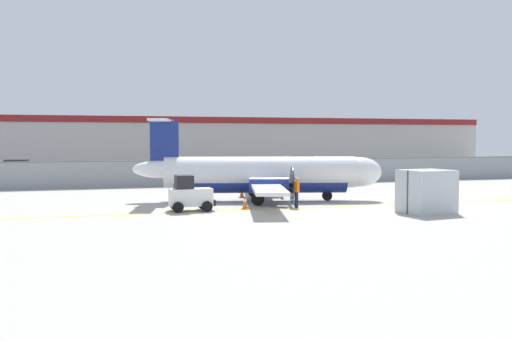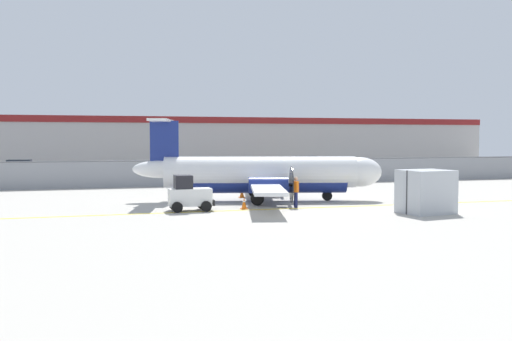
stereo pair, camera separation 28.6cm
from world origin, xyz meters
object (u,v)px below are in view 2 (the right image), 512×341
Objects in this scene: parked_car_1 at (67,173)px; parked_car_7 at (305,163)px; commuter_airplane at (265,175)px; parked_car_2 at (127,169)px; traffic_cone_near_right at (242,193)px; ground_crew_worker at (296,190)px; parked_car_0 at (18,168)px; baggage_tug at (189,195)px; parked_car_4 at (210,169)px; parked_car_3 at (162,168)px; traffic_cone_near_left at (244,203)px; parked_car_6 at (262,164)px; cargo_container at (426,192)px; parked_car_5 at (244,166)px.

parked_car_1 is 0.99× the size of parked_car_7.
commuter_airplane is 3.69× the size of parked_car_2.
traffic_cone_near_right is (-0.87, 2.23, -1.29)m from commuter_airplane.
ground_crew_worker is 27.21m from parked_car_2.
parked_car_0 and parked_car_2 have the same top height.
traffic_cone_near_right is 0.15× the size of parked_car_0.
baggage_tug is 0.54× the size of parked_car_4.
ground_crew_worker and parked_car_3 have the same top height.
traffic_cone_near_right is at bearing 76.73° from traffic_cone_near_left.
commuter_airplane is 29.71m from parked_car_6.
ground_crew_worker is at bearing 118.84° from parked_car_1.
parked_car_3 is (-9.90, 29.69, -0.21)m from cargo_container.
parked_car_5 is (7.58, 28.85, 0.58)m from traffic_cone_near_left.
traffic_cone_near_left is (-8.46, 4.13, -0.79)m from cargo_container.
traffic_cone_near_right is (-7.11, 9.84, -0.79)m from cargo_container.
parked_car_7 is (13.99, 29.95, -0.71)m from commuter_airplane.
parked_car_7 is (13.59, 10.86, 0.00)m from parked_car_4.
baggage_tug is 0.54× the size of parked_car_3.
traffic_cone_near_left is (-2.22, -3.47, -1.29)m from commuter_airplane.
traffic_cone_near_left is at bearing -102.00° from parked_car_4.
traffic_cone_near_right is 31.45m from parked_car_7.
cargo_container is 31.30m from parked_car_3.
commuter_airplane reaches higher than baggage_tug.
parked_car_4 is at bearing 85.65° from traffic_cone_near_right.
parked_car_6 is (9.11, 26.31, 0.58)m from traffic_cone_near_right.
cargo_container is at bearing 97.63° from parked_car_5.
baggage_tug is 0.54× the size of parked_car_6.
commuter_airplane is 33.06m from parked_car_7.
commuter_airplane is at bearing -68.67° from traffic_cone_near_right.
parked_car_3 is 13.53m from parked_car_6.
ground_crew_worker is 0.39× the size of parked_car_6.
parked_car_4 is at bearing 94.01° from cargo_container.
traffic_cone_near_left is 0.15× the size of parked_car_1.
parked_car_5 is (6.23, 23.14, 0.58)m from traffic_cone_near_right.
parked_car_2 is at bearing 120.52° from commuter_airplane.
commuter_airplane is at bearing -77.33° from parked_car_2.
parked_car_5 is at bearing 24.11° from parked_car_3.
parked_car_2 is (-13.21, 30.10, -0.21)m from cargo_container.
commuter_airplane is 24.90× the size of traffic_cone_near_left.
traffic_cone_near_right is at bearing -77.92° from parked_car_3.
commuter_airplane reaches higher than parked_car_0.
parked_car_7 is (17.66, 7.86, 0.00)m from parked_car_3.
parked_car_1 is (-12.83, 20.82, -0.06)m from ground_crew_worker.
parked_car_6 is at bearing -176.24° from parked_car_0.
cargo_container reaches higher than parked_car_3.
parked_car_5 is 9.77m from parked_car_7.
parked_car_6 is at bearing 71.92° from traffic_cone_near_left.
traffic_cone_near_right is 0.15× the size of parked_car_7.
ground_crew_worker and parked_car_0 have the same top height.
parked_car_0 reaches higher than traffic_cone_near_left.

